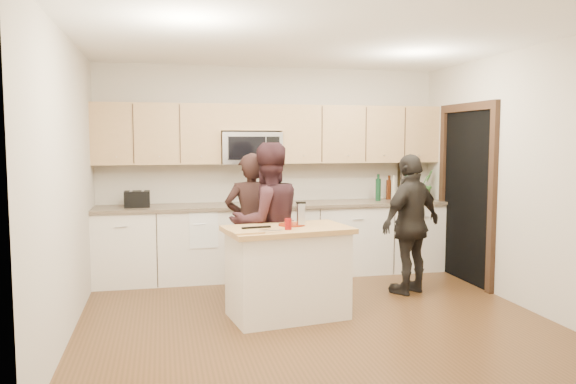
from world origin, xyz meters
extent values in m
plane|color=#54341C|center=(0.00, 0.00, 0.00)|extent=(4.50, 4.50, 0.00)
cube|color=#B9AF9E|center=(0.00, 2.00, 1.35)|extent=(4.50, 0.02, 2.70)
cube|color=#B9AF9E|center=(0.00, -2.00, 1.35)|extent=(4.50, 0.02, 2.70)
cube|color=#B9AF9E|center=(-2.25, 0.00, 1.35)|extent=(0.02, 4.00, 2.70)
cube|color=#B9AF9E|center=(2.25, 0.00, 1.35)|extent=(0.02, 4.00, 2.70)
cube|color=white|center=(0.00, 0.00, 2.70)|extent=(4.50, 4.00, 0.02)
cube|color=silver|center=(0.00, 1.69, 0.45)|extent=(4.50, 0.62, 0.90)
cube|color=#7A6951|center=(0.00, 1.68, 0.92)|extent=(4.50, 0.66, 0.04)
cube|color=tan|center=(-1.48, 1.83, 1.83)|extent=(1.55, 0.33, 0.75)
cube|color=tan|center=(1.17, 1.83, 1.83)|extent=(2.17, 0.33, 0.75)
cube|color=tan|center=(-0.31, 1.83, 2.04)|extent=(0.78, 0.33, 0.33)
cube|color=silver|center=(-0.31, 1.80, 1.65)|extent=(0.76, 0.40, 0.40)
cube|color=black|center=(-0.39, 1.60, 1.65)|extent=(0.47, 0.01, 0.29)
cube|color=black|center=(-0.06, 1.60, 1.65)|extent=(0.17, 0.01, 0.29)
cube|color=black|center=(2.24, 0.90, 1.05)|extent=(0.02, 1.05, 2.10)
cube|color=black|center=(2.22, 0.33, 1.05)|extent=(0.06, 0.10, 2.10)
cube|color=black|center=(2.22, 1.48, 1.05)|extent=(0.06, 0.10, 2.10)
cube|color=black|center=(2.22, 0.90, 2.15)|extent=(0.06, 1.25, 0.10)
cube|color=black|center=(1.95, 1.99, 1.28)|extent=(0.30, 0.03, 0.38)
cube|color=tan|center=(1.95, 1.97, 1.28)|extent=(0.24, 0.00, 0.32)
cube|color=white|center=(-0.95, 1.38, 0.70)|extent=(0.34, 0.01, 0.48)
cube|color=white|center=(-0.95, 1.67, 0.94)|extent=(0.34, 0.60, 0.01)
cube|color=silver|center=(-0.23, -0.01, 0.42)|extent=(1.19, 0.80, 0.85)
cube|color=tan|center=(-0.23, -0.01, 0.88)|extent=(1.29, 0.87, 0.05)
cylinder|color=maroon|center=(-0.17, 0.09, 0.91)|extent=(0.27, 0.27, 0.02)
cube|color=silver|center=(-0.09, 0.02, 1.02)|extent=(0.07, 0.06, 0.21)
cube|color=black|center=(-0.09, 0.02, 1.14)|extent=(0.09, 0.07, 0.02)
cylinder|color=maroon|center=(-0.26, -0.16, 0.95)|extent=(0.07, 0.07, 0.11)
cube|color=tan|center=(-0.67, -0.27, 0.91)|extent=(0.31, 0.23, 0.02)
cube|color=black|center=(-0.56, -0.12, 0.93)|extent=(0.29, 0.07, 0.02)
cube|color=silver|center=(-0.46, -0.30, 0.92)|extent=(0.23, 0.05, 0.01)
cube|color=black|center=(-1.72, 1.67, 1.04)|extent=(0.30, 0.23, 0.20)
cube|color=silver|center=(-1.79, 1.67, 1.14)|extent=(0.03, 0.16, 0.00)
cube|color=silver|center=(-1.65, 1.67, 1.14)|extent=(0.03, 0.16, 0.00)
cylinder|color=#10321B|center=(1.39, 1.69, 1.12)|extent=(0.07, 0.07, 0.36)
cylinder|color=#3C190B|center=(1.61, 1.83, 1.10)|extent=(0.08, 0.08, 0.33)
cylinder|color=tan|center=(1.62, 1.71, 1.11)|extent=(0.07, 0.07, 0.34)
cylinder|color=#10321B|center=(1.82, 1.75, 1.11)|extent=(0.08, 0.08, 0.34)
cylinder|color=#3C190B|center=(1.94, 1.65, 1.09)|extent=(0.06, 0.06, 0.29)
imported|color=#3D7D32|center=(2.10, 1.72, 1.15)|extent=(0.28, 0.26, 0.41)
imported|color=black|center=(-0.46, 0.86, 0.80)|extent=(0.61, 0.43, 1.61)
imported|color=black|center=(-0.33, 0.54, 0.86)|extent=(0.98, 0.85, 1.73)
imported|color=black|center=(1.33, 0.54, 0.80)|extent=(1.01, 0.78, 1.59)
camera|label=1|loc=(-1.43, -5.32, 1.75)|focal=35.00mm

